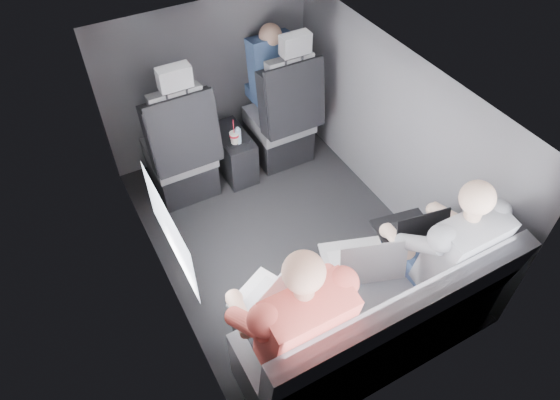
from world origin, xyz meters
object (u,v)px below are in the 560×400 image
water_bottle (238,136)px  passenger_rear_right (440,249)px  passenger_front_right (271,70)px  center_console (234,154)px  laptop_black (410,229)px  soda_cup (234,138)px  rear_bench (372,327)px  front_seat_left (182,155)px  front_seat_right (283,121)px  passenger_rear_left (290,321)px  laptop_white (264,299)px  laptop_silver (361,260)px

water_bottle → passenger_rear_right: 1.81m
passenger_front_right → water_bottle: bearing=-145.1°
center_console → laptop_black: size_ratio=1.25×
soda_cup → rear_bench: bearing=-89.2°
front_seat_left → soda_cup: 0.43m
front_seat_right → passenger_rear_left: size_ratio=0.98×
rear_bench → water_bottle: size_ratio=10.89×
rear_bench → passenger_rear_right: passenger_rear_right is taller
water_bottle → laptop_white: laptop_white is taller
front_seat_left → laptop_white: (-0.11, -1.61, 0.23)m
laptop_silver → passenger_rear_right: bearing=-19.3°
laptop_black → passenger_front_right: passenger_front_right is taller
laptop_black → passenger_front_right: (0.03, 1.86, 0.11)m
water_bottle → laptop_silver: laptop_silver is taller
laptop_black → passenger_rear_right: size_ratio=0.31×
rear_bench → passenger_front_right: bearing=77.4°
laptop_black → passenger_rear_left: 0.98m
center_console → laptop_black: 1.76m
center_console → passenger_front_right: passenger_front_right is taller
front_seat_right → passenger_front_right: front_seat_right is taller
passenger_front_right → passenger_rear_right: bearing=-89.4°
passenger_front_right → laptop_silver: bearing=-102.7°
front_seat_left → passenger_rear_right: bearing=-62.2°
laptop_silver → passenger_rear_left: 0.58m
water_bottle → laptop_black: 1.60m
center_console → rear_bench: (-0.00, -1.94, 0.11)m
soda_cup → passenger_rear_left: (-0.48, -1.74, 0.20)m
laptop_silver → laptop_black: size_ratio=1.17×
front_seat_left → water_bottle: 0.47m
passenger_front_right → passenger_rear_left: bearing=-115.6°
water_bottle → soda_cup: bearing=175.8°
laptop_silver → passenger_front_right: size_ratio=0.64×
front_seat_left → passenger_front_right: bearing=15.5°
center_console → water_bottle: (0.00, -0.11, 0.27)m
center_console → passenger_rear_right: size_ratio=0.38×
front_seat_right → soda_cup: (-0.48, -0.07, 0.06)m
front_seat_right → rear_bench: (-0.45, -1.90, -0.09)m
center_console → laptop_silver: laptop_silver is taller
front_seat_right → water_bottle: bearing=-170.5°
center_console → laptop_silver: bearing=-88.3°
water_bottle → laptop_silver: 1.58m
rear_bench → laptop_silver: 0.42m
laptop_white → passenger_front_right: 2.14m
front_seat_right → center_console: size_ratio=2.64×
front_seat_left → front_seat_right: size_ratio=1.00×
passenger_rear_right → passenger_front_right: size_ratio=1.77×
front_seat_left → center_console: bearing=5.1°
laptop_white → laptop_silver: size_ratio=0.92×
passenger_rear_left → passenger_front_right: bearing=64.4°
center_console → passenger_rear_left: bearing=-105.4°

